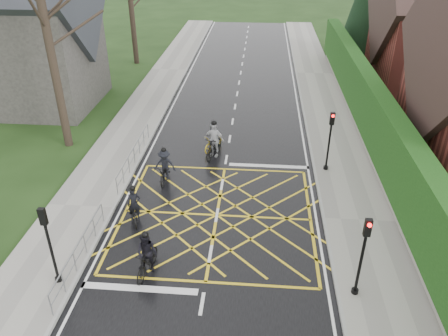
# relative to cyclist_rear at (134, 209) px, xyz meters

# --- Properties ---
(ground) EXTENTS (120.00, 120.00, 0.00)m
(ground) POSITION_rel_cyclist_rear_xyz_m (3.42, 0.60, -0.54)
(ground) COLOR black
(ground) RESTS_ON ground
(road) EXTENTS (9.00, 80.00, 0.01)m
(road) POSITION_rel_cyclist_rear_xyz_m (3.42, 0.60, -0.53)
(road) COLOR black
(road) RESTS_ON ground
(sidewalk_right) EXTENTS (3.00, 80.00, 0.15)m
(sidewalk_right) POSITION_rel_cyclist_rear_xyz_m (9.42, 0.60, -0.46)
(sidewalk_right) COLOR gray
(sidewalk_right) RESTS_ON ground
(sidewalk_left) EXTENTS (3.00, 80.00, 0.15)m
(sidewalk_left) POSITION_rel_cyclist_rear_xyz_m (-2.58, 0.60, -0.46)
(sidewalk_left) COLOR gray
(sidewalk_left) RESTS_ON ground
(stone_wall) EXTENTS (0.50, 38.00, 0.70)m
(stone_wall) POSITION_rel_cyclist_rear_xyz_m (11.17, 6.60, -0.19)
(stone_wall) COLOR slate
(stone_wall) RESTS_ON ground
(hedge) EXTENTS (0.90, 38.00, 2.80)m
(hedge) POSITION_rel_cyclist_rear_xyz_m (11.17, 6.60, 1.56)
(hedge) COLOR black
(hedge) RESTS_ON stone_wall
(house_far) EXTENTS (9.80, 8.80, 10.30)m
(house_far) POSITION_rel_cyclist_rear_xyz_m (18.18, 18.60, 3.82)
(house_far) COLOR maroon
(house_far) RESTS_ON ground
(church) EXTENTS (8.80, 7.80, 11.00)m
(church) POSITION_rel_cyclist_rear_xyz_m (-10.11, 12.60, 4.39)
(church) COLOR #2D2B28
(church) RESTS_ON ground
(railing_south) EXTENTS (0.05, 5.04, 1.03)m
(railing_south) POSITION_rel_cyclist_rear_xyz_m (-1.23, -2.90, 0.24)
(railing_south) COLOR slate
(railing_south) RESTS_ON ground
(railing_north) EXTENTS (0.05, 6.04, 1.03)m
(railing_north) POSITION_rel_cyclist_rear_xyz_m (-1.23, 4.60, 0.25)
(railing_north) COLOR slate
(railing_north) RESTS_ON ground
(traffic_light_ne) EXTENTS (0.24, 0.31, 3.21)m
(traffic_light_ne) POSITION_rel_cyclist_rear_xyz_m (8.52, 4.80, 1.12)
(traffic_light_ne) COLOR black
(traffic_light_ne) RESTS_ON ground
(traffic_light_se) EXTENTS (0.24, 0.31, 3.21)m
(traffic_light_se) POSITION_rel_cyclist_rear_xyz_m (8.52, -3.60, 1.12)
(traffic_light_se) COLOR black
(traffic_light_se) RESTS_ON ground
(traffic_light_sw) EXTENTS (0.24, 0.31, 3.21)m
(traffic_light_sw) POSITION_rel_cyclist_rear_xyz_m (-1.68, -3.89, 1.12)
(traffic_light_sw) COLOR black
(traffic_light_sw) RESTS_ON ground
(cyclist_rear) EXTENTS (1.14, 1.81, 1.66)m
(cyclist_rear) POSITION_rel_cyclist_rear_xyz_m (0.00, 0.00, 0.00)
(cyclist_rear) COLOR black
(cyclist_rear) RESTS_ON ground
(cyclist_back) EXTENTS (0.89, 1.84, 1.78)m
(cyclist_back) POSITION_rel_cyclist_rear_xyz_m (1.30, -3.04, 0.13)
(cyclist_back) COLOR black
(cyclist_back) RESTS_ON ground
(cyclist_mid) EXTENTS (1.05, 1.82, 1.76)m
(cyclist_mid) POSITION_rel_cyclist_rear_xyz_m (0.63, 3.30, 0.10)
(cyclist_mid) COLOR black
(cyclist_mid) RESTS_ON ground
(cyclist_front) EXTENTS (1.19, 2.14, 2.06)m
(cyclist_front) POSITION_rel_cyclist_rear_xyz_m (2.74, 5.96, 0.22)
(cyclist_front) COLOR black
(cyclist_front) RESTS_ON ground
(cyclist_lead) EXTENTS (1.26, 1.81, 1.67)m
(cyclist_lead) POSITION_rel_cyclist_rear_xyz_m (2.63, 6.76, 0.04)
(cyclist_lead) COLOR gold
(cyclist_lead) RESTS_ON ground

